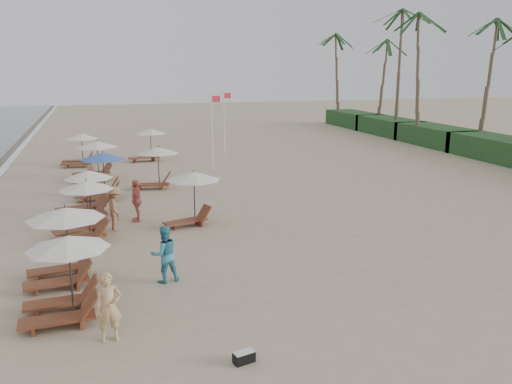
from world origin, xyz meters
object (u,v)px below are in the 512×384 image
object	(u,v)px
inland_station_1	(155,163)
duffel_bag	(244,357)
lounger_station_0	(62,279)
lounger_station_3	(83,196)
inland_station_2	(147,143)
lounger_station_5	(93,161)
beachgoer_far_b	(92,182)
beachgoer_mid_a	(164,254)
beachgoer_far_a	(136,201)
lounger_station_6	(78,150)
lounger_station_1	(61,244)
inland_station_0	(191,191)
beachgoer_mid_b	(115,208)
lounger_station_2	(81,213)
beachgoer_near	(109,307)
flag_pole_near	(213,128)
lounger_station_4	(99,177)

from	to	relation	value
inland_station_1	duffel_bag	bearing A→B (deg)	-90.38
lounger_station_0	inland_station_1	bearing A→B (deg)	74.83
lounger_station_3	inland_station_2	distance (m)	14.37
lounger_station_5	beachgoer_far_b	distance (m)	4.30
beachgoer_mid_a	beachgoer_far_a	xyz separation A→B (m)	(-0.28, 7.01, 0.01)
lounger_station_6	lounger_station_1	bearing A→B (deg)	-90.26
inland_station_0	duffel_bag	size ratio (longest dim) A/B	4.95
lounger_station_6	beachgoer_far_b	distance (m)	9.22
inland_station_2	inland_station_0	bearing A→B (deg)	-89.33
duffel_bag	lounger_station_0	bearing A→B (deg)	138.87
inland_station_1	beachgoer_mid_a	bearing A→B (deg)	-95.20
inland_station_0	duffel_bag	bearing A→B (deg)	-94.00
inland_station_2	beachgoer_mid_b	bearing A→B (deg)	-100.10
lounger_station_2	beachgoer_near	distance (m)	8.33
lounger_station_3	beachgoer_far_b	xyz separation A→B (m)	(0.40, 3.88, -0.18)
lounger_station_6	flag_pole_near	size ratio (longest dim) A/B	0.52
inland_station_1	lounger_station_4	bearing A→B (deg)	-151.39
lounger_station_1	lounger_station_4	distance (m)	10.91
beachgoer_far_b	lounger_station_4	bearing A→B (deg)	-116.20
beachgoer_far_a	inland_station_2	bearing A→B (deg)	178.76
lounger_station_5	lounger_station_6	distance (m)	4.97
lounger_station_0	lounger_station_3	bearing A→B (deg)	87.88
beachgoer_mid_a	duffel_bag	world-z (taller)	beachgoer_mid_a
lounger_station_3	inland_station_0	xyz separation A→B (m)	(4.34, -2.57, 0.51)
beachgoer_mid_a	beachgoer_far_a	distance (m)	7.02
lounger_station_0	lounger_station_4	world-z (taller)	lounger_station_4
inland_station_1	duffel_bag	world-z (taller)	inland_station_1
inland_station_2	lounger_station_5	bearing A→B (deg)	-123.32
lounger_station_1	lounger_station_3	size ratio (longest dim) A/B	0.96
inland_station_2	beachgoer_near	size ratio (longest dim) A/B	1.65
beachgoer_far_a	lounger_station_1	bearing A→B (deg)	-17.60
lounger_station_0	duffel_bag	size ratio (longest dim) A/B	4.68
lounger_station_1	beachgoer_near	distance (m)	4.28
inland_station_0	inland_station_1	bearing A→B (deg)	94.95
beachgoer_mid_a	beachgoer_mid_b	size ratio (longest dim) A/B	0.98
beachgoer_near	lounger_station_3	bearing A→B (deg)	90.40
inland_station_1	beachgoer_far_a	world-z (taller)	inland_station_1
beachgoer_mid_b	beachgoer_far_a	distance (m)	1.44
lounger_station_1	duffel_bag	xyz separation A→B (m)	(4.09, -6.00, -1.11)
lounger_station_0	lounger_station_2	world-z (taller)	lounger_station_2
lounger_station_2	inland_station_1	world-z (taller)	lounger_station_2
inland_station_2	lounger_station_2	bearing A→B (deg)	-103.64
lounger_station_5	inland_station_1	bearing A→B (deg)	-45.50
lounger_station_5	beachgoer_far_b	world-z (taller)	lounger_station_5
lounger_station_5	inland_station_0	size ratio (longest dim) A/B	1.09
lounger_station_4	inland_station_0	bearing A→B (deg)	-58.34
lounger_station_1	inland_station_1	distance (m)	13.14
lounger_station_4	beachgoer_mid_b	size ratio (longest dim) A/B	1.45
lounger_station_3	lounger_station_4	distance (m)	3.36
beachgoer_near	flag_pole_near	size ratio (longest dim) A/B	0.35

